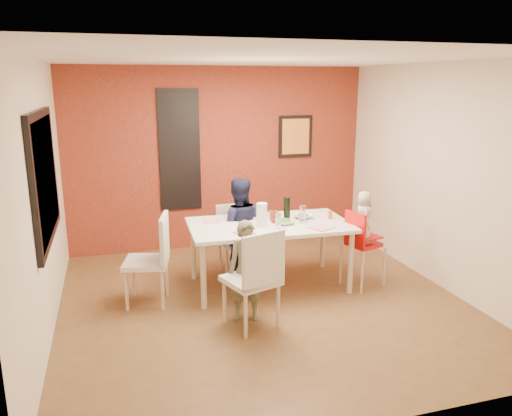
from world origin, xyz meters
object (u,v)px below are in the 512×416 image
object	(u,v)px
high_chair	(361,242)
child_far	(238,229)
chair_near	(256,275)
dining_table	(269,229)
chair_left	(154,255)
toddler	(364,217)
paper_towel_roll	(262,215)
child_near	(247,271)
wine_bottle	(287,209)
chair_far	(234,235)

from	to	relation	value
high_chair	child_far	world-z (taller)	child_far
chair_near	dining_table	bearing A→B (deg)	-133.02
chair_left	high_chair	world-z (taller)	chair_left
chair_left	toddler	world-z (taller)	toddler
chair_near	paper_towel_roll	xyz separation A→B (m)	(0.34, 0.94, 0.36)
child_near	wine_bottle	size ratio (longest dim) A/B	3.45
high_chair	toddler	xyz separation A→B (m)	(0.02, 0.01, 0.31)
dining_table	chair_left	bearing A→B (deg)	-175.86
dining_table	wine_bottle	world-z (taller)	wine_bottle
chair_far	paper_towel_roll	distance (m)	0.85
dining_table	chair_near	size ratio (longest dim) A/B	1.87
chair_far	paper_towel_roll	xyz separation A→B (m)	(0.17, -0.71, 0.44)
chair_far	chair_near	bearing A→B (deg)	-98.22
chair_far	chair_left	size ratio (longest dim) A/B	0.87
high_chair	paper_towel_roll	bearing A→B (deg)	62.41
chair_far	chair_left	world-z (taller)	chair_left
child_far	toddler	size ratio (longest dim) A/B	2.08
chair_left	paper_towel_roll	world-z (taller)	paper_towel_roll
chair_far	high_chair	bearing A→B (deg)	-36.76
toddler	chair_far	bearing A→B (deg)	70.78
child_near	toddler	world-z (taller)	toddler
chair_near	chair_left	xyz separation A→B (m)	(-0.93, 0.93, -0.01)
chair_near	high_chair	xyz separation A→B (m)	(1.54, 0.70, -0.01)
chair_left	high_chair	size ratio (longest dim) A/B	1.07
dining_table	chair_near	bearing A→B (deg)	-114.55
high_chair	wine_bottle	world-z (taller)	wine_bottle
toddler	wine_bottle	bearing A→B (deg)	83.19
wine_bottle	toddler	bearing A→B (deg)	-21.45
child_far	chair_far	bearing A→B (deg)	-77.61
dining_table	child_near	size ratio (longest dim) A/B	1.83
chair_far	paper_towel_roll	bearing A→B (deg)	-78.74
chair_far	child_near	world-z (taller)	child_near
chair_near	chair_left	bearing A→B (deg)	-63.72
child_near	paper_towel_roll	world-z (taller)	paper_towel_roll
dining_table	paper_towel_roll	distance (m)	0.27
chair_far	wine_bottle	xyz separation A→B (m)	(0.53, -0.59, 0.46)
chair_left	toddler	xyz separation A→B (m)	(2.49, -0.22, 0.31)
wine_bottle	high_chair	bearing A→B (deg)	-22.74
child_far	child_near	bearing A→B (deg)	91.41
chair_far	child_near	distance (m)	1.41
toddler	paper_towel_roll	size ratio (longest dim) A/B	2.25
chair_left	paper_towel_roll	xyz separation A→B (m)	(1.27, 0.00, 0.37)
child_far	toddler	world-z (taller)	child_far
high_chair	toddler	size ratio (longest dim) A/B	1.52
paper_towel_roll	high_chair	bearing A→B (deg)	-11.11
chair_near	child_near	world-z (taller)	child_near
high_chair	toddler	bearing A→B (deg)	-77.61
chair_far	high_chair	distance (m)	1.66
chair_far	child_near	size ratio (longest dim) A/B	0.83
child_near	paper_towel_roll	bearing A→B (deg)	76.87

